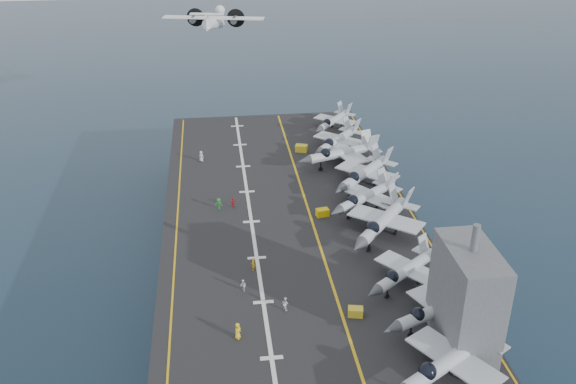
{
  "coord_description": "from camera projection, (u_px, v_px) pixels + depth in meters",
  "views": [
    {
      "loc": [
        -10.83,
        -83.26,
        57.47
      ],
      "look_at": [
        0.0,
        4.0,
        13.0
      ],
      "focal_mm": 40.0,
      "sensor_mm": 36.0,
      "label": 1
    }
  ],
  "objects": [
    {
      "name": "tow_cart_b",
      "position": [
        322.0,
        212.0,
        96.93
      ],
      "size": [
        2.07,
        1.55,
        1.13
      ],
      "primitive_type": null,
      "color": "#D8AD08",
      "rests_on": "flight_deck"
    },
    {
      "name": "crew_1",
      "position": [
        253.0,
        264.0,
        83.68
      ],
      "size": [
        0.83,
        1.15,
        1.81
      ],
      "primitive_type": "imported",
      "color": "#F2B009",
      "rests_on": "flight_deck"
    },
    {
      "name": "crew_4",
      "position": [
        233.0,
        203.0,
        99.21
      ],
      "size": [
        1.17,
        1.16,
        1.65
      ],
      "primitive_type": "imported",
      "color": "red",
      "rests_on": "flight_deck"
    },
    {
      "name": "fighter_jet_6",
      "position": [
        342.0,
        152.0,
        112.19
      ],
      "size": [
        17.97,
        14.81,
        5.36
      ],
      "primitive_type": null,
      "color": "#959CA4",
      "rests_on": "flight_deck"
    },
    {
      "name": "hull",
      "position": [
        291.0,
        250.0,
        98.6
      ],
      "size": [
        36.0,
        90.0,
        10.0
      ],
      "primitive_type": "cube",
      "color": "#56595E",
      "rests_on": "ground"
    },
    {
      "name": "crew_3",
      "position": [
        219.0,
        204.0,
        98.67
      ],
      "size": [
        1.29,
        1.07,
        1.84
      ],
      "primitive_type": "imported",
      "color": "#1D8128",
      "rests_on": "flight_deck"
    },
    {
      "name": "crew_5",
      "position": [
        201.0,
        156.0,
        114.79
      ],
      "size": [
        1.42,
        1.36,
        1.98
      ],
      "primitive_type": "imported",
      "color": "silver",
      "rests_on": "flight_deck"
    },
    {
      "name": "fighter_jet_2",
      "position": [
        407.0,
        269.0,
        79.94
      ],
      "size": [
        16.32,
        15.53,
        4.73
      ],
      "primitive_type": null,
      "color": "#A0AAB2",
      "rests_on": "flight_deck"
    },
    {
      "name": "fighter_jet_4",
      "position": [
        366.0,
        196.0,
        97.71
      ],
      "size": [
        16.98,
        16.11,
        4.92
      ],
      "primitive_type": null,
      "color": "#90989E",
      "rests_on": "flight_deck"
    },
    {
      "name": "island_superstructure",
      "position": [
        468.0,
        287.0,
        67.86
      ],
      "size": [
        5.0,
        10.0,
        15.0
      ],
      "primitive_type": null,
      "color": "#56595E",
      "rests_on": "flight_deck"
    },
    {
      "name": "fighter_jet_7",
      "position": [
        338.0,
        139.0,
        117.87
      ],
      "size": [
        16.83,
        17.38,
        5.06
      ],
      "primitive_type": null,
      "color": "gray",
      "rests_on": "flight_deck"
    },
    {
      "name": "crew_2",
      "position": [
        243.0,
        285.0,
        79.54
      ],
      "size": [
        0.87,
        1.1,
        1.61
      ],
      "primitive_type": "imported",
      "color": "silver",
      "rests_on": "flight_deck"
    },
    {
      "name": "deck_edge_stbd",
      "position": [
        411.0,
        212.0,
        98.19
      ],
      "size": [
        0.25,
        90.0,
        0.02
      ],
      "primitive_type": "cube",
      "color": "gold",
      "rests_on": "flight_deck"
    },
    {
      "name": "fighter_jet_0",
      "position": [
        449.0,
        360.0,
        64.74
      ],
      "size": [
        18.65,
        16.95,
        5.39
      ],
      "primitive_type": null,
      "color": "gray",
      "rests_on": "flight_deck"
    },
    {
      "name": "fighter_jet_3",
      "position": [
        383.0,
        220.0,
        90.33
      ],
      "size": [
        18.44,
        19.2,
        5.57
      ],
      "primitive_type": null,
      "color": "gray",
      "rests_on": "flight_deck"
    },
    {
      "name": "deck_edge_port",
      "position": [
        177.0,
        226.0,
        94.29
      ],
      "size": [
        0.25,
        90.0,
        0.02
      ],
      "primitive_type": "cube",
      "color": "gold",
      "rests_on": "flight_deck"
    },
    {
      "name": "crew_0",
      "position": [
        238.0,
        331.0,
        71.43
      ],
      "size": [
        1.31,
        1.45,
        2.01
      ],
      "primitive_type": "imported",
      "color": "yellow",
      "rests_on": "flight_deck"
    },
    {
      "name": "fighter_jet_5",
      "position": [
        364.0,
        172.0,
        104.71
      ],
      "size": [
        18.26,
        18.48,
        5.42
      ],
      "primitive_type": null,
      "color": "#979DA8",
      "rests_on": "flight_deck"
    },
    {
      "name": "transport_plane",
      "position": [
        214.0,
        24.0,
        138.51
      ],
      "size": [
        24.51,
        19.15,
        5.17
      ],
      "primitive_type": null,
      "color": "white"
    },
    {
      "name": "crew_7",
      "position": [
        285.0,
        303.0,
        76.14
      ],
      "size": [
        1.18,
        1.26,
        1.75
      ],
      "primitive_type": "imported",
      "color": "silver",
      "rests_on": "flight_deck"
    },
    {
      "name": "foul_line",
      "position": [
        311.0,
        218.0,
        96.49
      ],
      "size": [
        0.35,
        90.0,
        0.02
      ],
      "primitive_type": "cube",
      "color": "gold",
      "rests_on": "flight_deck"
    },
    {
      "name": "landing_centerline",
      "position": [
        251.0,
        222.0,
        95.5
      ],
      "size": [
        0.5,
        90.0,
        0.02
      ],
      "primitive_type": "cube",
      "color": "silver",
      "rests_on": "flight_deck"
    },
    {
      "name": "tow_cart_c",
      "position": [
        301.0,
        148.0,
        118.99
      ],
      "size": [
        2.46,
        2.0,
        1.27
      ],
      "primitive_type": null,
      "color": "gold",
      "rests_on": "flight_deck"
    },
    {
      "name": "tow_cart_a",
      "position": [
        355.0,
        312.0,
        75.27
      ],
      "size": [
        1.97,
        1.5,
        1.06
      ],
      "primitive_type": null,
      "color": "gold",
      "rests_on": "flight_deck"
    },
    {
      "name": "fighter_jet_8",
      "position": [
        334.0,
        120.0,
        127.85
      ],
      "size": [
        14.7,
        15.36,
        4.46
      ],
      "primitive_type": null,
      "color": "#9DA5AD",
      "rests_on": "flight_deck"
    },
    {
      "name": "flight_deck",
      "position": [
        291.0,
        221.0,
        96.26
      ],
      "size": [
        38.0,
        92.0,
        0.4
      ],
      "primitive_type": "cube",
      "color": "black",
      "rests_on": "hull"
    },
    {
      "name": "fighter_jet_1",
      "position": [
        438.0,
        309.0,
        72.79
      ],
      "size": [
        16.29,
        13.94,
        4.78
      ],
      "primitive_type": null,
      "color": "#8E969D",
      "rests_on": "flight_deck"
    },
    {
      "name": "ground",
      "position": [
        291.0,
        277.0,
        100.86
      ],
      "size": [
        500.0,
        500.0,
        0.0
      ],
      "primitive_type": "plane",
      "color": "#142135",
      "rests_on": "ground"
    }
  ]
}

